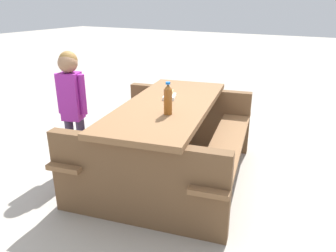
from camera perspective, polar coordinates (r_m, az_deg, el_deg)
The scene contains 5 objects.
ground_plane at distance 3.29m, azimuth 0.00°, elevation -8.56°, with size 30.00×30.00×0.00m, color #ADA599.
picnic_table at distance 3.10m, azimuth 0.00°, elevation -1.39°, with size 2.04×1.72×0.75m.
soda_bottle at distance 2.66m, azimuth -0.01°, elevation 4.67°, with size 0.07×0.07×0.27m.
hotdog_tray at distance 3.14m, azimuth 0.28°, elevation 5.46°, with size 0.21×0.17×0.08m.
child_in_coat at distance 3.27m, azimuth -16.49°, elevation 4.92°, with size 0.22×0.28×1.20m.
Camera 1 is at (-2.50, -1.39, 1.63)m, focal length 34.93 mm.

